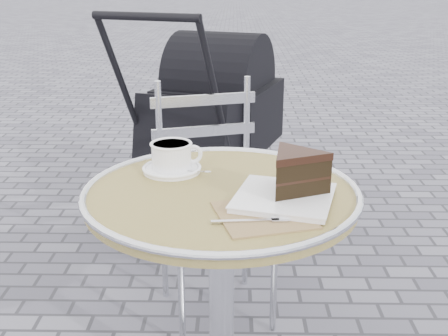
{
  "coord_description": "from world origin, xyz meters",
  "views": [
    {
      "loc": [
        0.03,
        -1.34,
        1.27
      ],
      "look_at": [
        0.01,
        0.04,
        0.78
      ],
      "focal_mm": 45.0,
      "sensor_mm": 36.0,
      "label": 1
    }
  ],
  "objects_px": {
    "cafe_table": "(221,247)",
    "bistro_chair": "(209,172)",
    "cake_plate_set": "(292,178)",
    "baby_stroller": "(211,127)",
    "cappuccino_set": "(172,159)"
  },
  "relations": [
    {
      "from": "cafe_table",
      "to": "cappuccino_set",
      "type": "distance_m",
      "value": 0.28
    },
    {
      "from": "cake_plate_set",
      "to": "bistro_chair",
      "type": "bearing_deg",
      "value": 124.14
    },
    {
      "from": "cappuccino_set",
      "to": "cafe_table",
      "type": "bearing_deg",
      "value": -59.3
    },
    {
      "from": "cafe_table",
      "to": "bistro_chair",
      "type": "bearing_deg",
      "value": 95.41
    },
    {
      "from": "cafe_table",
      "to": "cake_plate_set",
      "type": "distance_m",
      "value": 0.29
    },
    {
      "from": "cappuccino_set",
      "to": "bistro_chair",
      "type": "bearing_deg",
      "value": 67.0
    },
    {
      "from": "cake_plate_set",
      "to": "baby_stroller",
      "type": "bearing_deg",
      "value": 115.15
    },
    {
      "from": "cake_plate_set",
      "to": "baby_stroller",
      "type": "xyz_separation_m",
      "value": [
        -0.26,
        1.51,
        -0.29
      ]
    },
    {
      "from": "cafe_table",
      "to": "cappuccino_set",
      "type": "height_order",
      "value": "cappuccino_set"
    },
    {
      "from": "baby_stroller",
      "to": "cafe_table",
      "type": "bearing_deg",
      "value": -66.99
    },
    {
      "from": "cafe_table",
      "to": "bistro_chair",
      "type": "height_order",
      "value": "bistro_chair"
    },
    {
      "from": "cappuccino_set",
      "to": "baby_stroller",
      "type": "bearing_deg",
      "value": 73.93
    },
    {
      "from": "bistro_chair",
      "to": "baby_stroller",
      "type": "distance_m",
      "value": 0.82
    },
    {
      "from": "cake_plate_set",
      "to": "baby_stroller",
      "type": "height_order",
      "value": "baby_stroller"
    },
    {
      "from": "cappuccino_set",
      "to": "bistro_chair",
      "type": "relative_size",
      "value": 0.21
    }
  ]
}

